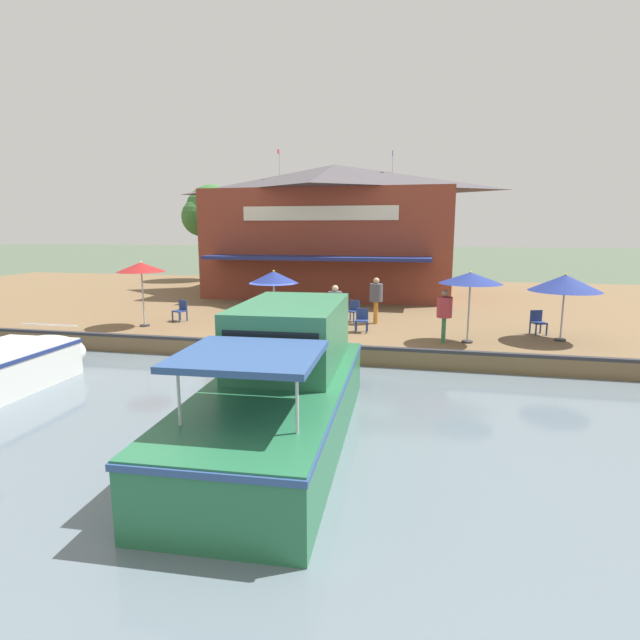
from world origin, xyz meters
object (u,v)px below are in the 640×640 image
at_px(patio_umbrella_near_quay_edge, 565,283).
at_px(cafe_chair_back_row_seat, 181,309).
at_px(waterfront_restaurant, 334,229).
at_px(motorboat_outer_channel, 288,381).
at_px(tree_behind_restaurant, 210,213).
at_px(cafe_chair_under_first_umbrella, 353,310).
at_px(cafe_chair_facing_river, 362,319).
at_px(tree_downstream_bank, 286,213).
at_px(cafe_chair_far_corner_seat, 538,321).
at_px(person_at_quay_edge, 444,310).
at_px(cafe_chair_beside_entrance, 291,316).
at_px(patio_umbrella_far_corner, 274,277).
at_px(person_near_entrance, 335,303).
at_px(patio_umbrella_back_row, 471,278).
at_px(patio_umbrella_by_entrance, 141,267).
at_px(person_mid_patio, 376,295).

bearing_deg(patio_umbrella_near_quay_edge, cafe_chair_back_row_seat, -92.62).
bearing_deg(patio_umbrella_near_quay_edge, waterfront_restaurant, -138.87).
relative_size(motorboat_outer_channel, tree_behind_restaurant, 1.28).
distance_m(waterfront_restaurant, cafe_chair_under_first_umbrella, 10.00).
xyz_separation_m(cafe_chair_facing_river, tree_downstream_bank, (-16.26, -7.48, 4.30)).
bearing_deg(cafe_chair_far_corner_seat, cafe_chair_under_first_umbrella, -99.49).
xyz_separation_m(waterfront_restaurant, person_at_quay_edge, (12.32, 5.94, -2.60)).
distance_m(cafe_chair_beside_entrance, cafe_chair_under_first_umbrella, 2.87).
height_order(patio_umbrella_far_corner, motorboat_outer_channel, patio_umbrella_far_corner).
height_order(cafe_chair_under_first_umbrella, person_near_entrance, person_near_entrance).
height_order(patio_umbrella_back_row, tree_behind_restaurant, tree_behind_restaurant).
xyz_separation_m(cafe_chair_beside_entrance, tree_behind_restaurant, (-16.30, -10.49, 4.30)).
bearing_deg(cafe_chair_beside_entrance, cafe_chair_back_row_seat, -96.92).
relative_size(patio_umbrella_by_entrance, motorboat_outer_channel, 0.29).
xyz_separation_m(cafe_chair_far_corner_seat, cafe_chair_facing_river, (0.91, -6.16, 0.00)).
distance_m(waterfront_restaurant, person_at_quay_edge, 13.92).
xyz_separation_m(cafe_chair_back_row_seat, cafe_chair_far_corner_seat, (-0.30, 13.61, 0.00)).
bearing_deg(cafe_chair_back_row_seat, patio_umbrella_by_entrance, -33.89).
height_order(patio_umbrella_near_quay_edge, cafe_chair_facing_river, patio_umbrella_near_quay_edge).
bearing_deg(cafe_chair_under_first_umbrella, tree_behind_restaurant, -138.75).
xyz_separation_m(cafe_chair_beside_entrance, cafe_chair_under_first_umbrella, (-2.01, 2.04, 0.00)).
bearing_deg(motorboat_outer_channel, patio_umbrella_back_row, 147.94).
bearing_deg(motorboat_outer_channel, tree_downstream_bank, -163.99).
height_order(waterfront_restaurant, cafe_chair_facing_river, waterfront_restaurant).
bearing_deg(person_mid_patio, cafe_chair_beside_entrance, -59.75).
height_order(person_near_entrance, tree_downstream_bank, tree_downstream_bank).
relative_size(cafe_chair_far_corner_seat, tree_downstream_bank, 0.11).
bearing_deg(cafe_chair_back_row_seat, cafe_chair_facing_river, 85.28).
distance_m(person_mid_patio, motorboat_outer_channel, 9.58).
bearing_deg(patio_umbrella_near_quay_edge, patio_umbrella_by_entrance, -87.56).
xyz_separation_m(patio_umbrella_back_row, patio_umbrella_near_quay_edge, (-0.94, 3.07, -0.19)).
distance_m(person_at_quay_edge, tree_downstream_bank, 20.56).
bearing_deg(motorboat_outer_channel, cafe_chair_under_first_umbrella, -179.83).
bearing_deg(cafe_chair_beside_entrance, tree_behind_restaurant, -147.25).
distance_m(patio_umbrella_near_quay_edge, tree_behind_restaurant, 25.89).
relative_size(patio_umbrella_near_quay_edge, cafe_chair_beside_entrance, 2.70).
bearing_deg(person_mid_patio, patio_umbrella_far_corner, -46.50).
bearing_deg(person_near_entrance, cafe_chair_back_row_seat, -98.83).
bearing_deg(waterfront_restaurant, patio_umbrella_by_entrance, -23.79).
relative_size(cafe_chair_under_first_umbrella, person_mid_patio, 0.47).
distance_m(cafe_chair_facing_river, person_mid_patio, 1.93).
bearing_deg(cafe_chair_beside_entrance, patio_umbrella_near_quay_edge, 89.59).
bearing_deg(person_near_entrance, cafe_chair_facing_river, 113.72).
relative_size(patio_umbrella_by_entrance, cafe_chair_beside_entrance, 2.93).
distance_m(patio_umbrella_near_quay_edge, person_near_entrance, 7.67).
relative_size(patio_umbrella_back_row, patio_umbrella_near_quay_edge, 1.03).
relative_size(patio_umbrella_far_corner, tree_behind_restaurant, 0.34).
bearing_deg(person_near_entrance, tree_downstream_bank, -158.49).
height_order(cafe_chair_back_row_seat, person_near_entrance, person_near_entrance).
bearing_deg(person_at_quay_edge, cafe_chair_far_corner_seat, 121.82).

